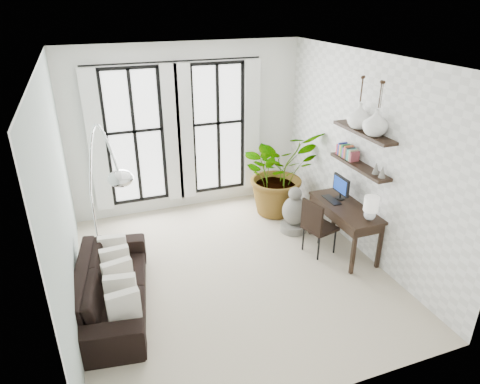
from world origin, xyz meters
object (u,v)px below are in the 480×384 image
plant (278,172)px  arc_lamp (100,160)px  buddha (294,213)px  desk (347,211)px  desk_chair (316,224)px  sofa (112,286)px

plant → arc_lamp: 3.54m
arc_lamp → buddha: arc_lamp is taller
plant → desk: plant is taller
desk → desk_chair: size_ratio=1.45×
sofa → arc_lamp: 1.73m
sofa → plant: 3.83m
desk → desk_chair: (-0.47, 0.12, -0.21)m
desk_chair → arc_lamp: 3.48m
plant → buddha: (-0.05, -0.82, -0.47)m
arc_lamp → buddha: bearing=3.7°
arc_lamp → desk_chair: bearing=-10.5°
arc_lamp → desk: bearing=-10.9°
desk_chair → buddha: (0.01, 0.79, -0.19)m
arc_lamp → sofa: bearing=-97.3°
desk → desk_chair: bearing=166.2°
arc_lamp → buddha: size_ratio=2.79×
desk → arc_lamp: bearing=169.1°
plant → buddha: bearing=-93.3°
desk → buddha: 1.10m
desk → arc_lamp: arc_lamp is taller
buddha → desk_chair: bearing=-90.6°
plant → arc_lamp: arc_lamp is taller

